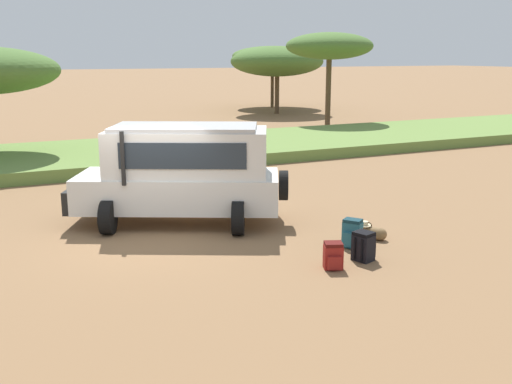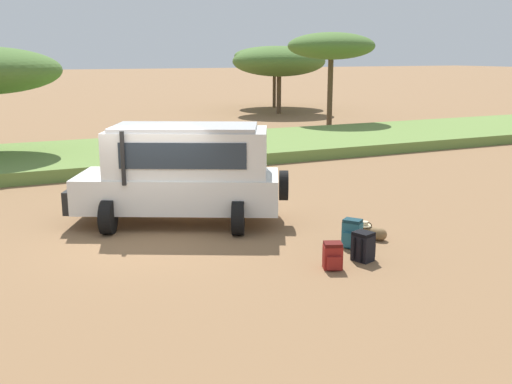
{
  "view_description": "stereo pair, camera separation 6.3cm",
  "coord_description": "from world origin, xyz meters",
  "px_view_note": "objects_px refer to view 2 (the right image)",
  "views": [
    {
      "loc": [
        -3.5,
        -12.94,
        4.11
      ],
      "look_at": [
        2.29,
        -0.78,
        1.0
      ],
      "focal_mm": 42.0,
      "sensor_mm": 36.0,
      "label": 1
    },
    {
      "loc": [
        -3.45,
        -12.96,
        4.11
      ],
      "look_at": [
        2.29,
        -0.78,
        1.0
      ],
      "focal_mm": 42.0,
      "sensor_mm": 36.0,
      "label": 2
    }
  ],
  "objects_px": {
    "acacia_tree_left_mid": "(331,46)",
    "acacia_tree_centre_back": "(279,61)",
    "duffel_bag_low_black_case": "(368,232)",
    "backpack_beside_front_wheel": "(352,234)",
    "safari_vehicle": "(183,172)",
    "backpack_cluster_center": "(333,256)",
    "acacia_tree_right_mid": "(274,56)",
    "backpack_near_rear_wheel": "(363,247)"
  },
  "relations": [
    {
      "from": "backpack_beside_front_wheel",
      "to": "backpack_near_rear_wheel",
      "type": "height_order",
      "value": "backpack_beside_front_wheel"
    },
    {
      "from": "safari_vehicle",
      "to": "acacia_tree_left_mid",
      "type": "distance_m",
      "value": 20.78
    },
    {
      "from": "safari_vehicle",
      "to": "duffel_bag_low_black_case",
      "type": "height_order",
      "value": "safari_vehicle"
    },
    {
      "from": "backpack_cluster_center",
      "to": "backpack_near_rear_wheel",
      "type": "height_order",
      "value": "backpack_near_rear_wheel"
    },
    {
      "from": "acacia_tree_centre_back",
      "to": "backpack_near_rear_wheel",
      "type": "bearing_deg",
      "value": -114.12
    },
    {
      "from": "duffel_bag_low_black_case",
      "to": "acacia_tree_left_mid",
      "type": "distance_m",
      "value": 21.47
    },
    {
      "from": "backpack_near_rear_wheel",
      "to": "acacia_tree_left_mid",
      "type": "xyz_separation_m",
      "value": [
        11.35,
        19.47,
        4.23
      ]
    },
    {
      "from": "duffel_bag_low_black_case",
      "to": "acacia_tree_left_mid",
      "type": "height_order",
      "value": "acacia_tree_left_mid"
    },
    {
      "from": "acacia_tree_left_mid",
      "to": "safari_vehicle",
      "type": "bearing_deg",
      "value": -132.08
    },
    {
      "from": "backpack_beside_front_wheel",
      "to": "acacia_tree_centre_back",
      "type": "relative_size",
      "value": 0.1
    },
    {
      "from": "backpack_beside_front_wheel",
      "to": "backpack_cluster_center",
      "type": "xyz_separation_m",
      "value": [
        -1.09,
        -0.95,
        -0.05
      ]
    },
    {
      "from": "safari_vehicle",
      "to": "acacia_tree_centre_back",
      "type": "relative_size",
      "value": 0.81
    },
    {
      "from": "safari_vehicle",
      "to": "backpack_cluster_center",
      "type": "xyz_separation_m",
      "value": [
        1.59,
        -4.38,
        -1.04
      ]
    },
    {
      "from": "acacia_tree_left_mid",
      "to": "acacia_tree_centre_back",
      "type": "height_order",
      "value": "acacia_tree_left_mid"
    },
    {
      "from": "backpack_cluster_center",
      "to": "acacia_tree_centre_back",
      "type": "bearing_deg",
      "value": 64.61
    },
    {
      "from": "duffel_bag_low_black_case",
      "to": "acacia_tree_centre_back",
      "type": "xyz_separation_m",
      "value": [
        11.66,
        27.01,
        3.46
      ]
    },
    {
      "from": "safari_vehicle",
      "to": "acacia_tree_left_mid",
      "type": "xyz_separation_m",
      "value": [
        13.76,
        15.24,
        3.23
      ]
    },
    {
      "from": "backpack_cluster_center",
      "to": "acacia_tree_right_mid",
      "type": "relative_size",
      "value": 0.08
    },
    {
      "from": "safari_vehicle",
      "to": "backpack_near_rear_wheel",
      "type": "xyz_separation_m",
      "value": [
        2.41,
        -4.23,
        -1.0
      ]
    },
    {
      "from": "duffel_bag_low_black_case",
      "to": "acacia_tree_right_mid",
      "type": "xyz_separation_m",
      "value": [
        13.69,
        31.73,
        3.81
      ]
    },
    {
      "from": "safari_vehicle",
      "to": "backpack_beside_front_wheel",
      "type": "xyz_separation_m",
      "value": [
        2.68,
        -3.43,
        -0.99
      ]
    },
    {
      "from": "acacia_tree_right_mid",
      "to": "duffel_bag_low_black_case",
      "type": "bearing_deg",
      "value": -113.34
    },
    {
      "from": "safari_vehicle",
      "to": "acacia_tree_left_mid",
      "type": "height_order",
      "value": "acacia_tree_left_mid"
    },
    {
      "from": "duffel_bag_low_black_case",
      "to": "backpack_near_rear_wheel",
      "type": "bearing_deg",
      "value": -129.28
    },
    {
      "from": "acacia_tree_left_mid",
      "to": "acacia_tree_centre_back",
      "type": "distance_m",
      "value": 8.87
    },
    {
      "from": "safari_vehicle",
      "to": "acacia_tree_right_mid",
      "type": "bearing_deg",
      "value": 59.24
    },
    {
      "from": "acacia_tree_left_mid",
      "to": "backpack_beside_front_wheel",
      "type": "bearing_deg",
      "value": -120.69
    },
    {
      "from": "backpack_cluster_center",
      "to": "acacia_tree_centre_back",
      "type": "relative_size",
      "value": 0.08
    },
    {
      "from": "acacia_tree_centre_back",
      "to": "backpack_beside_front_wheel",
      "type": "bearing_deg",
      "value": -114.29
    },
    {
      "from": "acacia_tree_right_mid",
      "to": "safari_vehicle",
      "type": "bearing_deg",
      "value": -120.76
    },
    {
      "from": "acacia_tree_centre_back",
      "to": "backpack_cluster_center",
      "type": "bearing_deg",
      "value": -115.39
    },
    {
      "from": "backpack_near_rear_wheel",
      "to": "safari_vehicle",
      "type": "bearing_deg",
      "value": 119.71
    },
    {
      "from": "safari_vehicle",
      "to": "backpack_near_rear_wheel",
      "type": "distance_m",
      "value": 4.97
    },
    {
      "from": "backpack_cluster_center",
      "to": "acacia_tree_left_mid",
      "type": "distance_m",
      "value": 23.47
    },
    {
      "from": "backpack_cluster_center",
      "to": "safari_vehicle",
      "type": "bearing_deg",
      "value": 109.99
    },
    {
      "from": "safari_vehicle",
      "to": "backpack_cluster_center",
      "type": "bearing_deg",
      "value": -70.01
    },
    {
      "from": "backpack_beside_front_wheel",
      "to": "acacia_tree_centre_back",
      "type": "xyz_separation_m",
      "value": [
        12.36,
        27.39,
        3.31
      ]
    },
    {
      "from": "acacia_tree_right_mid",
      "to": "backpack_beside_front_wheel",
      "type": "bearing_deg",
      "value": -114.14
    },
    {
      "from": "backpack_beside_front_wheel",
      "to": "acacia_tree_right_mid",
      "type": "relative_size",
      "value": 0.1
    },
    {
      "from": "backpack_cluster_center",
      "to": "duffel_bag_low_black_case",
      "type": "xyz_separation_m",
      "value": [
        1.79,
        1.33,
        -0.11
      ]
    },
    {
      "from": "duffel_bag_low_black_case",
      "to": "backpack_beside_front_wheel",
      "type": "bearing_deg",
      "value": -151.45
    },
    {
      "from": "backpack_beside_front_wheel",
      "to": "acacia_tree_left_mid",
      "type": "relative_size",
      "value": 0.12
    }
  ]
}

